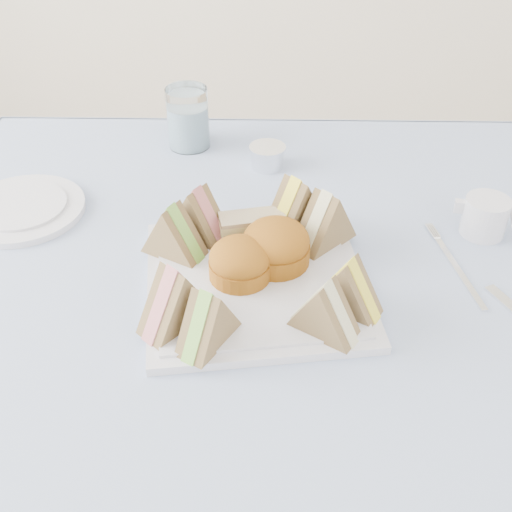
{
  "coord_description": "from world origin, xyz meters",
  "views": [
    {
      "loc": [
        0.0,
        -0.61,
        1.29
      ],
      "look_at": [
        -0.01,
        0.02,
        0.8
      ],
      "focal_mm": 45.0,
      "sensor_mm": 36.0,
      "label": 1
    }
  ],
  "objects_px": {
    "creamer_jug": "(485,217)",
    "water_glass": "(188,118)",
    "table": "(262,469)",
    "serving_plate": "(256,283)"
  },
  "relations": [
    {
      "from": "creamer_jug",
      "to": "water_glass",
      "type": "bearing_deg",
      "value": 164.82
    },
    {
      "from": "table",
      "to": "water_glass",
      "type": "distance_m",
      "value": 0.61
    },
    {
      "from": "water_glass",
      "to": "creamer_jug",
      "type": "xyz_separation_m",
      "value": [
        0.45,
        -0.26,
        -0.02
      ]
    },
    {
      "from": "water_glass",
      "to": "creamer_jug",
      "type": "relative_size",
      "value": 1.67
    },
    {
      "from": "creamer_jug",
      "to": "serving_plate",
      "type": "bearing_deg",
      "value": -144.37
    },
    {
      "from": "serving_plate",
      "to": "water_glass",
      "type": "bearing_deg",
      "value": 100.12
    },
    {
      "from": "water_glass",
      "to": "table",
      "type": "bearing_deg",
      "value": -71.5
    },
    {
      "from": "table",
      "to": "water_glass",
      "type": "relative_size",
      "value": 8.48
    },
    {
      "from": "table",
      "to": "serving_plate",
      "type": "bearing_deg",
      "value": 113.12
    },
    {
      "from": "table",
      "to": "serving_plate",
      "type": "xyz_separation_m",
      "value": [
        -0.01,
        0.02,
        0.38
      ]
    }
  ]
}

